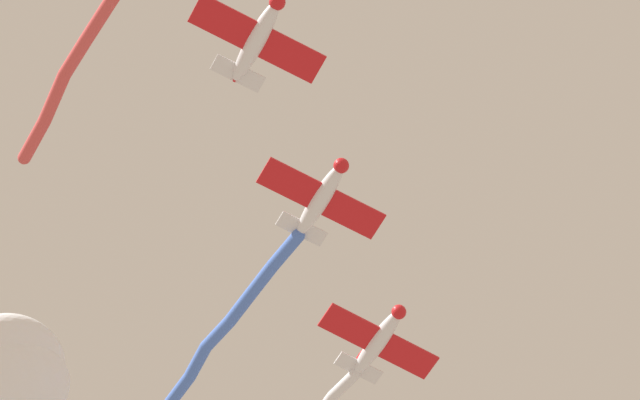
{
  "coord_description": "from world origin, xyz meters",
  "views": [
    {
      "loc": [
        -4.97,
        -21.67,
        7.14
      ],
      "look_at": [
        9.89,
        10.6,
        79.79
      ],
      "focal_mm": 79.99,
      "sensor_mm": 36.0,
      "label": 1
    }
  ],
  "objects": [
    {
      "name": "smoke_trail_lead",
      "position": [
        -5.51,
        6.78,
        79.6
      ],
      "size": [
        2.53,
        17.21,
        1.64
      ],
      "color": "#DB4C4C"
    },
    {
      "name": "airplane_left_wing",
      "position": [
        2.74,
        3.15,
        79.56
      ],
      "size": [
        7.59,
        5.67,
        1.9
      ],
      "rotation": [
        0.0,
        0.0,
        4.77
      ],
      "color": "white"
    },
    {
      "name": "airplane_right_wing",
      "position": [
        9.9,
        10.47,
        79.81
      ],
      "size": [
        7.6,
        5.69,
        1.9
      ],
      "rotation": [
        0.0,
        0.0,
        4.79
      ],
      "color": "white"
    },
    {
      "name": "smoke_trail_right_wing",
      "position": [
        7.85,
        25.53,
        81.23
      ],
      "size": [
        4.88,
        25.42,
        4.34
      ],
      "color": "#4C75DB"
    },
    {
      "name": "airplane_slot",
      "position": [
        17.05,
        17.8,
        80.06
      ],
      "size": [
        7.63,
        5.72,
        1.9
      ],
      "rotation": [
        0.0,
        0.0,
        4.81
      ],
      "color": "white"
    },
    {
      "name": "cloud_west",
      "position": [
        -1.74,
        35.87,
        89.55
      ],
      "size": [
        10.58,
        10.55,
        5.17
      ],
      "color": "white"
    }
  ]
}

